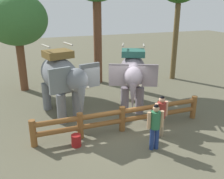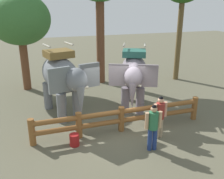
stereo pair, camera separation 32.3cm
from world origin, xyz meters
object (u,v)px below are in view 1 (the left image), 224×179
Objects in this scene: elephant_center at (133,74)px; tree_far_left at (17,20)px; tourist_man_in_blue at (155,124)px; log_fence at (122,117)px; elephant_near_left at (62,77)px; feed_bucket at (76,140)px; tourist_woman_in_black at (161,114)px.

elephant_center is 7.21m from tree_far_left.
tourist_man_in_blue is 0.31× the size of tree_far_left.
elephant_near_left is at bearing 131.07° from log_fence.
elephant_near_left is 8.72× the size of feed_bucket.
log_fence is 1.94× the size of elephant_center.
tourist_woman_in_black is 0.95m from tourist_man_in_blue.
tourist_man_in_blue is at bearing -71.94° from log_fence.
tourist_woman_in_black is 3.79× the size of feed_bucket.
tourist_man_in_blue is (-0.83, -3.71, -0.76)m from elephant_center.
elephant_center is at bearing -43.67° from tree_far_left.
elephant_center reaches higher than log_fence.
elephant_near_left reaches higher than tourist_woman_in_black.
feed_bucket is at bearing -143.12° from elephant_center.
log_fence is 4.21× the size of tourist_woman_in_black.
log_fence is at bearing -62.15° from tree_far_left.
tourist_man_in_blue is 3.84× the size of feed_bucket.
elephant_center is 2.17× the size of tourist_woman_in_black.
tree_far_left is at bearing 121.63° from tourist_woman_in_black.
tree_far_left is at bearing 109.47° from elephant_near_left.
tourist_man_in_blue is (2.53, -3.96, -0.85)m from elephant_near_left.
elephant_center is (3.36, -0.24, -0.09)m from elephant_near_left.
tourist_woman_in_black is at bearing -8.11° from feed_bucket.
elephant_near_left is 2.27× the size of tourist_man_in_blue.
tourist_man_in_blue reaches higher than log_fence.
feed_bucket is at bearing -90.94° from elephant_near_left.
feed_bucket is at bearing -78.08° from tree_far_left.
tourist_woman_in_black is at bearing -45.69° from elephant_near_left.
elephant_near_left is at bearing 89.06° from feed_bucket.
tourist_woman_in_black is (3.18, -3.26, -0.86)m from elephant_near_left.
tourist_woman_in_black is (-0.18, -3.01, -0.77)m from elephant_center.
elephant_near_left is 2.30× the size of tourist_woman_in_black.
elephant_near_left is at bearing -70.53° from tree_far_left.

